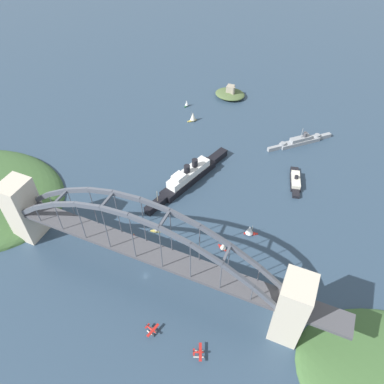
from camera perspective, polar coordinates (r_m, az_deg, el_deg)
ground_plane at (r=259.66m, az=-7.24°, el=-12.74°), size 1400.00×1400.00×0.00m
harbor_arch_bridge at (r=237.03m, az=-7.84°, el=-9.09°), size 256.79×20.33×69.63m
ocean_liner at (r=315.45m, az=-0.46°, el=2.44°), size 36.46×99.65×19.62m
naval_cruiser at (r=374.88m, az=16.51°, el=7.62°), size 52.95×51.17×17.62m
harbor_ferry_steamer at (r=328.50m, az=15.78°, el=1.68°), size 15.40×38.23×8.40m
fort_island_mid_harbor at (r=436.94m, az=5.94°, el=14.97°), size 34.15×28.58×14.66m
seaplane_taxiing_near_bridge at (r=237.87m, az=-6.24°, el=-20.58°), size 8.61×10.07×4.76m
seaplane_second_in_formation at (r=231.34m, az=1.12°, el=-23.73°), size 7.70×10.54×4.98m
small_boat_0 at (r=416.95m, az=-0.83°, el=13.66°), size 4.65×6.95×8.14m
small_boat_1 at (r=279.02m, az=8.97°, el=-5.85°), size 10.38×7.56×9.91m
small_boat_2 at (r=391.15m, az=0.13°, el=11.67°), size 8.44×9.03×11.76m
small_boat_3 at (r=281.40m, az=-5.61°, el=-6.03°), size 8.13×3.98×2.20m
small_boat_4 at (r=268.93m, az=4.88°, el=-8.36°), size 7.56×5.68×7.18m
channel_marker_buoy at (r=280.39m, az=-9.05°, el=-6.65°), size 2.20×2.20×2.75m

